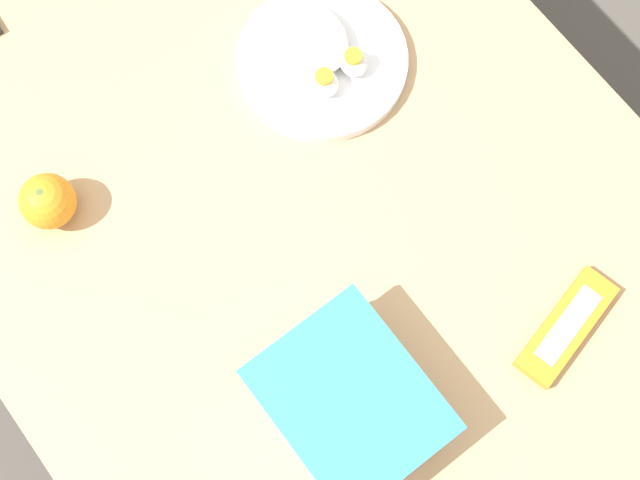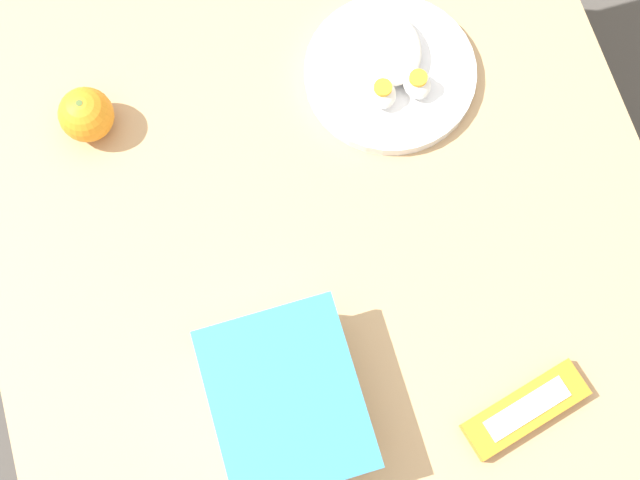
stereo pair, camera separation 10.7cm
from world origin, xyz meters
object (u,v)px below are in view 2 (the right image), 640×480
at_px(orange_fruit, 86,115).
at_px(rice_plate, 390,68).
at_px(candy_bar, 525,410).
at_px(food_container, 287,402).

height_order(orange_fruit, rice_plate, orange_fruit).
relative_size(rice_plate, candy_bar, 1.41).
xyz_separation_m(food_container, rice_plate, (0.38, -0.25, -0.02)).
bearing_deg(candy_bar, food_container, 72.32).
distance_m(orange_fruit, candy_bar, 0.65).
relative_size(food_container, candy_bar, 1.27).
relative_size(food_container, rice_plate, 0.90).
xyz_separation_m(food_container, orange_fruit, (0.41, 0.14, 0.00)).
bearing_deg(food_container, rice_plate, -33.05).
height_order(rice_plate, candy_bar, rice_plate).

